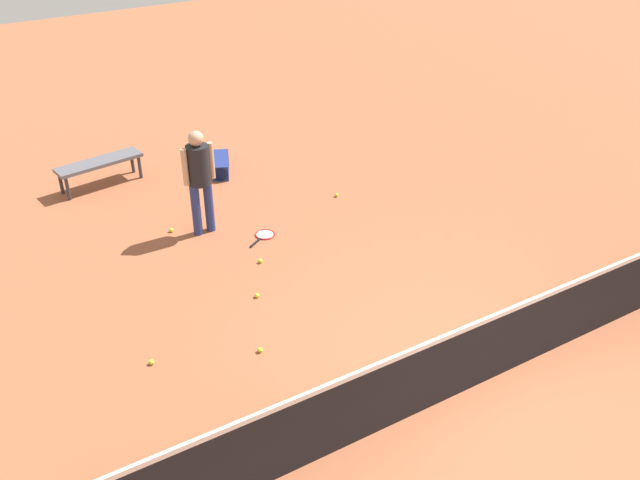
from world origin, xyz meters
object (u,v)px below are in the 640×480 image
object	(u,v)px
tennis_ball_by_net	(257,295)
tennis_ball_midcourt	(337,195)
tennis_racket_near_player	(264,235)
equipment_bag	(221,166)
courtside_bench	(99,164)
tennis_ball_stray_right	(171,230)
tennis_ball_baseline	(260,350)
player_near_side	(199,174)
tennis_ball_stray_left	(260,261)
tennis_ball_near_player	(151,362)

from	to	relation	value
tennis_ball_by_net	tennis_ball_midcourt	xyz separation A→B (m)	(-2.49, -1.94, 0.00)
tennis_racket_near_player	equipment_bag	distance (m)	2.45
courtside_bench	equipment_bag	xyz separation A→B (m)	(-2.02, 0.61, -0.28)
tennis_ball_stray_right	tennis_racket_near_player	bearing A→B (deg)	144.51
tennis_ball_by_net	courtside_bench	distance (m)	4.53
tennis_racket_near_player	tennis_ball_midcourt	world-z (taller)	tennis_ball_midcourt
tennis_ball_baseline	equipment_bag	distance (m)	5.14
tennis_ball_by_net	equipment_bag	world-z (taller)	equipment_bag
player_near_side	equipment_bag	xyz separation A→B (m)	(-1.09, -1.82, -0.87)
tennis_ball_midcourt	tennis_ball_stray_left	world-z (taller)	same
player_near_side	tennis_ball_stray_left	xyz separation A→B (m)	(-0.35, 1.25, -0.98)
player_near_side	tennis_ball_stray_right	distance (m)	1.11
tennis_ball_by_net	courtside_bench	world-z (taller)	courtside_bench
tennis_ball_baseline	tennis_ball_stray_left	world-z (taller)	same
tennis_ball_by_net	tennis_ball_baseline	distance (m)	1.14
tennis_ball_midcourt	courtside_bench	xyz separation A→B (m)	(3.35, -2.49, 0.38)
tennis_ball_stray_left	courtside_bench	size ratio (longest dim) A/B	0.04
tennis_ball_baseline	tennis_ball_midcourt	bearing A→B (deg)	-134.80
tennis_racket_near_player	courtside_bench	size ratio (longest dim) A/B	0.38
equipment_bag	player_near_side	bearing A→B (deg)	59.20
tennis_ball_midcourt	equipment_bag	bearing A→B (deg)	-54.83
tennis_ball_by_net	tennis_ball_stray_right	world-z (taller)	same
player_near_side	equipment_bag	bearing A→B (deg)	-120.80
tennis_ball_stray_right	equipment_bag	world-z (taller)	equipment_bag
tennis_ball_near_player	tennis_ball_baseline	xyz separation A→B (m)	(-1.22, 0.47, 0.00)
tennis_ball_stray_right	courtside_bench	bearing A→B (deg)	-77.73
tennis_ball_by_net	tennis_ball_midcourt	world-z (taller)	same
tennis_ball_near_player	tennis_ball_midcourt	bearing A→B (deg)	-148.93
tennis_ball_near_player	tennis_ball_stray_left	xyz separation A→B (m)	(-2.12, -1.32, 0.00)
tennis_ball_baseline	tennis_ball_stray_right	xyz separation A→B (m)	(-0.09, -3.31, 0.00)
tennis_ball_stray_left	equipment_bag	world-z (taller)	equipment_bag
equipment_bag	tennis_ball_near_player	bearing A→B (deg)	57.06
tennis_ball_baseline	tennis_ball_stray_right	distance (m)	3.31
tennis_ball_stray_left	tennis_ball_by_net	bearing A→B (deg)	60.38
tennis_ball_near_player	tennis_ball_stray_left	size ratio (longest dim) A/B	1.00
tennis_ball_near_player	player_near_side	bearing A→B (deg)	-124.40
tennis_ball_near_player	tennis_ball_midcourt	size ratio (longest dim) A/B	1.00
tennis_ball_baseline	tennis_ball_stray_right	size ratio (longest dim) A/B	1.00
tennis_ball_near_player	tennis_ball_stray_right	distance (m)	3.13
player_near_side	tennis_ball_baseline	world-z (taller)	player_near_side
tennis_racket_near_player	tennis_ball_baseline	bearing A→B (deg)	62.16
player_near_side	tennis_ball_stray_left	distance (m)	1.63
player_near_side	courtside_bench	world-z (taller)	player_near_side
tennis_racket_near_player	tennis_ball_near_player	bearing A→B (deg)	38.29
tennis_ball_midcourt	tennis_ball_baseline	world-z (taller)	same
tennis_ball_by_net	tennis_ball_near_player	bearing A→B (deg)	18.80
tennis_ball_by_net	equipment_bag	distance (m)	4.00
player_near_side	courtside_bench	size ratio (longest dim) A/B	1.10
tennis_racket_near_player	tennis_ball_by_net	world-z (taller)	tennis_ball_by_net
player_near_side	tennis_ball_stray_left	bearing A→B (deg)	105.64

